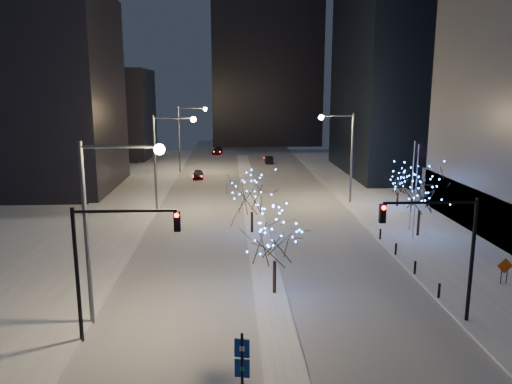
{
  "coord_description": "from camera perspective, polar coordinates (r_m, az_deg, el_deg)",
  "views": [
    {
      "loc": [
        -2.4,
        -23.72,
        12.63
      ],
      "look_at": [
        -0.46,
        12.81,
        5.0
      ],
      "focal_mm": 35.0,
      "sensor_mm": 36.0,
      "label": 1
    }
  ],
  "objects": [
    {
      "name": "filler_west_far",
      "position": [
        96.76,
        -17.36,
        8.51
      ],
      "size": [
        18.0,
        16.0,
        16.0
      ],
      "primitive_type": "cube",
      "color": "black",
      "rests_on": "ground"
    },
    {
      "name": "street_lamp_w_mid",
      "position": [
        51.5,
        -10.35,
        4.75
      ],
      "size": [
        4.4,
        0.56,
        10.0
      ],
      "color": "#595E66",
      "rests_on": "ground"
    },
    {
      "name": "ground",
      "position": [
        26.98,
        2.51,
        -16.14
      ],
      "size": [
        160.0,
        160.0,
        0.0
      ],
      "primitive_type": "plane",
      "color": "white",
      "rests_on": "ground"
    },
    {
      "name": "west_sidewalk",
      "position": [
        46.94,
        -17.28,
        -4.28
      ],
      "size": [
        8.0,
        90.0,
        0.15
      ],
      "primitive_type": "cube",
      "color": "white",
      "rests_on": "ground"
    },
    {
      "name": "street_lamp_w_far",
      "position": [
        76.25,
        -8.02,
        7.05
      ],
      "size": [
        4.4,
        0.56,
        10.0
      ],
      "color": "#595E66",
      "rests_on": "ground"
    },
    {
      "name": "bollards",
      "position": [
        37.95,
        16.65,
        -7.21
      ],
      "size": [
        0.16,
        12.16,
        0.9
      ],
      "color": "black",
      "rests_on": "east_sidewalk"
    },
    {
      "name": "horizon_block",
      "position": [
        116.32,
        1.15,
        15.9
      ],
      "size": [
        24.0,
        14.0,
        42.0
      ],
      "primitive_type": "cube",
      "color": "black",
      "rests_on": "ground"
    },
    {
      "name": "filler_west_near",
      "position": [
        68.67,
        -25.36,
        10.15
      ],
      "size": [
        22.0,
        18.0,
        24.0
      ],
      "primitive_type": "cube",
      "color": "black",
      "rests_on": "ground"
    },
    {
      "name": "street_lamp_w_near",
      "position": [
        27.23,
        -16.86,
        -1.74
      ],
      "size": [
        4.4,
        0.56,
        10.0
      ],
      "color": "#595E66",
      "rests_on": "ground"
    },
    {
      "name": "traffic_signal_west",
      "position": [
        25.7,
        -16.59,
        -6.55
      ],
      "size": [
        5.26,
        0.43,
        7.0
      ],
      "color": "black",
      "rests_on": "ground"
    },
    {
      "name": "construction_sign",
      "position": [
        36.43,
        26.56,
        -7.81
      ],
      "size": [
        1.05,
        0.07,
        1.74
      ],
      "rotation": [
        0.0,
        0.0,
        -0.03
      ],
      "color": "black",
      "rests_on": "east_sidewalk"
    },
    {
      "name": "east_sidewalk",
      "position": [
        48.7,
        18.04,
        -3.75
      ],
      "size": [
        10.0,
        90.0,
        0.15
      ],
      "primitive_type": "cube",
      "color": "white",
      "rests_on": "ground"
    },
    {
      "name": "holiday_tree_plaza_far",
      "position": [
        55.47,
        15.97,
        1.05
      ],
      "size": [
        3.93,
        3.93,
        3.97
      ],
      "color": "black",
      "rests_on": "east_sidewalk"
    },
    {
      "name": "car_near",
      "position": [
        71.39,
        -6.63,
        2.03
      ],
      "size": [
        1.61,
        3.75,
        1.26
      ],
      "primitive_type": "imported",
      "rotation": [
        0.0,
        0.0,
        0.03
      ],
      "color": "black",
      "rests_on": "ground"
    },
    {
      "name": "traffic_signal_east",
      "position": [
        28.31,
        20.8,
        -5.15
      ],
      "size": [
        5.26,
        0.43,
        7.0
      ],
      "color": "black",
      "rests_on": "ground"
    },
    {
      "name": "street_lamp_east",
      "position": [
        55.49,
        10.01,
        5.21
      ],
      "size": [
        3.9,
        0.56,
        10.0
      ],
      "color": "#595E66",
      "rests_on": "ground"
    },
    {
      "name": "median",
      "position": [
        55.22,
        -0.48,
        -1.36
      ],
      "size": [
        2.0,
        80.0,
        0.15
      ],
      "primitive_type": "cube",
      "color": "white",
      "rests_on": "ground"
    },
    {
      "name": "holiday_tree_plaza_near",
      "position": [
        44.57,
        18.31,
        0.27
      ],
      "size": [
        5.96,
        5.96,
        6.23
      ],
      "color": "black",
      "rests_on": "east_sidewalk"
    },
    {
      "name": "holiday_tree_median_near",
      "position": [
        30.45,
        2.17,
        -5.12
      ],
      "size": [
        4.38,
        4.38,
        5.51
      ],
      "color": "black",
      "rests_on": "median"
    },
    {
      "name": "wayfinding_sign",
      "position": [
        20.63,
        -1.6,
        -19.04
      ],
      "size": [
        0.6,
        0.21,
        3.35
      ],
      "rotation": [
        0.0,
        0.0,
        -0.24
      ],
      "color": "black",
      "rests_on": "ground"
    },
    {
      "name": "car_mid",
      "position": [
        85.7,
        1.46,
        3.73
      ],
      "size": [
        1.35,
        3.82,
        1.26
      ],
      "primitive_type": "imported",
      "rotation": [
        0.0,
        0.0,
        3.15
      ],
      "color": "black",
      "rests_on": "ground"
    },
    {
      "name": "road",
      "position": [
        60.11,
        -0.69,
        -0.34
      ],
      "size": [
        20.0,
        130.0,
        0.02
      ],
      "primitive_type": "cube",
      "color": "#AFB5BF",
      "rests_on": "ground"
    },
    {
      "name": "holiday_tree_median_far",
      "position": [
        43.41,
        -0.47,
        -0.21
      ],
      "size": [
        5.01,
        5.01,
        5.44
      ],
      "color": "black",
      "rests_on": "median"
    },
    {
      "name": "flagpoles",
      "position": [
        44.59,
        17.72,
        1.1
      ],
      "size": [
        1.35,
        2.6,
        8.0
      ],
      "color": "silver",
      "rests_on": "east_sidewalk"
    },
    {
      "name": "car_far",
      "position": [
        98.17,
        -4.46,
        4.72
      ],
      "size": [
        2.21,
        4.49,
        1.26
      ],
      "primitive_type": "imported",
      "rotation": [
        0.0,
        0.0,
        -0.11
      ],
      "color": "#222227",
      "rests_on": "ground"
    }
  ]
}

